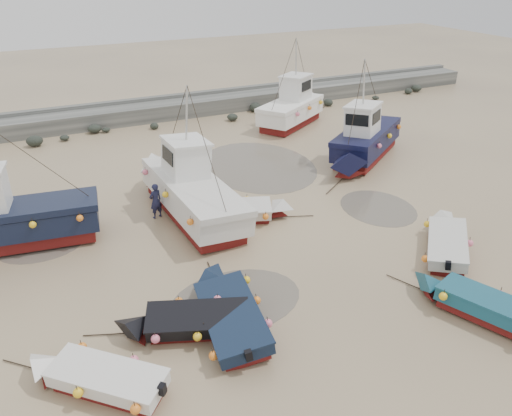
# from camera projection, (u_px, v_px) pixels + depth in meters

# --- Properties ---
(ground) EXTENTS (120.00, 120.00, 0.00)m
(ground) POSITION_uv_depth(u_px,v_px,m) (293.00, 256.00, 21.53)
(ground) COLOR tan
(ground) RESTS_ON ground
(seawall) EXTENTS (60.00, 4.92, 1.50)m
(seawall) POSITION_uv_depth(u_px,v_px,m) (158.00, 111.00, 38.98)
(seawall) COLOR slate
(seawall) RESTS_ON ground
(puddle_a) EXTENTS (5.07, 5.07, 0.01)m
(puddle_a) POSITION_uv_depth(u_px,v_px,m) (236.00, 300.00, 18.80)
(puddle_a) COLOR #60584D
(puddle_a) RESTS_ON ground
(puddle_b) EXTENTS (3.62, 3.62, 0.01)m
(puddle_b) POSITION_uv_depth(u_px,v_px,m) (378.00, 208.00, 25.56)
(puddle_b) COLOR #60584D
(puddle_b) RESTS_ON ground
(puddle_c) EXTENTS (3.64, 3.64, 0.01)m
(puddle_c) POSITION_uv_depth(u_px,v_px,m) (41.00, 246.00, 22.22)
(puddle_c) COLOR #60584D
(puddle_c) RESTS_ON ground
(puddle_d) EXTENTS (6.79, 6.79, 0.01)m
(puddle_d) POSITION_uv_depth(u_px,v_px,m) (258.00, 166.00, 30.61)
(puddle_d) COLOR #60584D
(puddle_d) RESTS_ON ground
(dinghy_0) EXTENTS (4.65, 4.41, 1.43)m
(dinghy_0) POSITION_uv_depth(u_px,v_px,m) (98.00, 374.00, 14.74)
(dinghy_0) COLOR maroon
(dinghy_0) RESTS_ON ground
(dinghy_1) EXTENTS (2.74, 6.47, 1.43)m
(dinghy_1) POSITION_uv_depth(u_px,v_px,m) (231.00, 310.00, 17.42)
(dinghy_1) COLOR maroon
(dinghy_1) RESTS_ON ground
(dinghy_2) EXTENTS (3.20, 5.66, 1.43)m
(dinghy_2) POSITION_uv_depth(u_px,v_px,m) (480.00, 302.00, 17.79)
(dinghy_2) COLOR maroon
(dinghy_2) RESTS_ON ground
(dinghy_3) EXTENTS (4.83, 5.04, 1.43)m
(dinghy_3) POSITION_uv_depth(u_px,v_px,m) (449.00, 240.00, 21.65)
(dinghy_3) COLOR maroon
(dinghy_3) RESTS_ON ground
(dinghy_4) EXTENTS (5.56, 2.84, 1.43)m
(dinghy_4) POSITION_uv_depth(u_px,v_px,m) (187.00, 319.00, 16.98)
(dinghy_4) COLOR maroon
(dinghy_4) RESTS_ON ground
(dinghy_5) EXTENTS (5.08, 2.71, 1.43)m
(dinghy_5) POSITION_uv_depth(u_px,v_px,m) (247.00, 209.00, 24.23)
(dinghy_5) COLOR maroon
(dinghy_5) RESTS_ON ground
(cabin_boat_1) EXTENTS (3.48, 11.08, 6.22)m
(cabin_boat_1) POSITION_uv_depth(u_px,v_px,m) (187.00, 188.00, 24.59)
(cabin_boat_1) COLOR maroon
(cabin_boat_1) RESTS_ON ground
(cabin_boat_2) EXTENTS (8.69, 6.58, 6.22)m
(cabin_boat_2) POSITION_uv_depth(u_px,v_px,m) (365.00, 140.00, 30.76)
(cabin_boat_2) COLOR maroon
(cabin_boat_2) RESTS_ON ground
(cabin_boat_3) EXTENTS (8.32, 5.99, 6.22)m
(cabin_boat_3) POSITION_uv_depth(u_px,v_px,m) (295.00, 106.00, 37.47)
(cabin_boat_3) COLOR maroon
(cabin_boat_3) RESTS_ON ground
(person) EXTENTS (0.76, 0.62, 1.81)m
(person) POSITION_uv_depth(u_px,v_px,m) (157.00, 217.00, 24.64)
(person) COLOR #1D1F3D
(person) RESTS_ON ground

